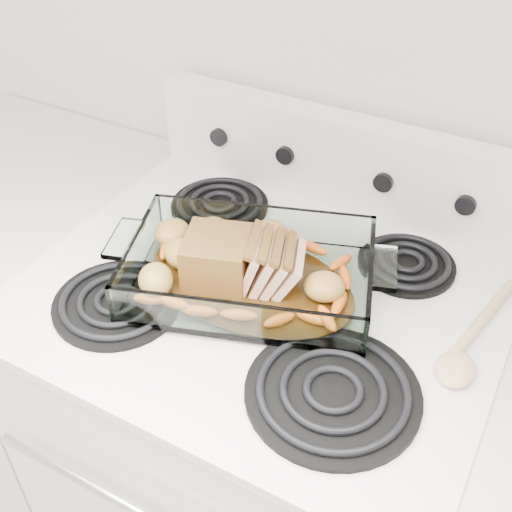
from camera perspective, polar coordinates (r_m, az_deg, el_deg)
The scene contains 6 objects.
electric_range at distance 1.43m, azimuth 0.79°, elevation -16.31°, with size 0.78×0.70×1.12m.
counter_left at distance 1.73m, azimuth -19.15°, elevation -6.97°, with size 0.58×0.68×0.93m.
baking_dish at distance 1.06m, azimuth -0.52°, elevation -1.78°, with size 0.39×0.26×0.08m.
pork_roast at distance 1.05m, azimuth -1.85°, elevation -0.12°, with size 0.19×0.10×0.08m.
roast_vegetables at distance 1.08m, azimuth 0.25°, elevation -0.24°, with size 0.37×0.20×0.04m.
wooden_spoon at distance 1.02m, azimuth 18.33°, elevation -7.60°, with size 0.07×0.27×0.02m.
Camera 1 is at (0.37, 0.94, 1.66)m, focal length 45.00 mm.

